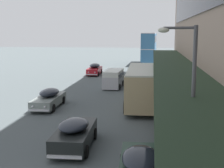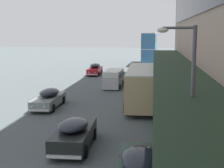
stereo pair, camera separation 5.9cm
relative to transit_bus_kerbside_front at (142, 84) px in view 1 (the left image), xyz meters
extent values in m
cube|color=#203321|center=(2.52, -16.94, 1.68)|extent=(3.20, 72.00, 0.24)
cube|color=tan|center=(0.00, 0.00, -0.12)|extent=(2.66, 9.47, 2.68)
cube|color=black|center=(0.00, 0.00, 0.20)|extent=(2.68, 8.72, 1.18)
cube|color=silver|center=(0.00, 0.00, 1.27)|extent=(2.56, 9.47, 0.12)
cube|color=black|center=(-0.12, 4.74, 0.97)|extent=(1.21, 0.09, 0.36)
cylinder|color=black|center=(-1.29, 3.16, -1.31)|extent=(0.28, 1.01, 1.00)
cylinder|color=black|center=(1.13, 3.23, -1.31)|extent=(0.28, 1.01, 1.00)
cylinder|color=black|center=(-1.13, -2.95, -1.31)|extent=(0.28, 1.01, 1.00)
cylinder|color=black|center=(1.28, -2.89, -1.31)|extent=(0.28, 1.01, 1.00)
cube|color=#326493|center=(0.12, 34.94, -0.09)|extent=(2.84, 11.41, 2.73)
cube|color=black|center=(0.12, 34.94, 0.24)|extent=(2.85, 10.51, 1.20)
cube|color=silver|center=(0.12, 34.94, 1.33)|extent=(2.74, 11.41, 0.12)
cube|color=#326493|center=(0.12, 34.94, 2.74)|extent=(2.84, 11.41, 2.73)
cube|color=black|center=(0.12, 34.94, 3.07)|extent=(2.85, 10.51, 1.20)
cube|color=silver|center=(0.12, 34.94, 4.16)|extent=(2.74, 11.41, 0.12)
cube|color=black|center=(0.32, 40.64, 3.86)|extent=(1.22, 0.10, 0.36)
cylinder|color=black|center=(-0.96, 38.83, -1.31)|extent=(0.29, 1.01, 1.00)
cylinder|color=black|center=(1.48, 38.75, -1.31)|extent=(0.29, 1.01, 1.00)
cylinder|color=black|center=(-1.22, 31.47, -1.31)|extent=(0.29, 1.01, 1.00)
cylinder|color=black|center=(1.22, 31.39, -1.31)|extent=(0.29, 1.01, 1.00)
cylinder|color=black|center=(-1.13, 34.13, -1.31)|extent=(0.29, 1.01, 1.00)
cylinder|color=black|center=(1.31, 34.05, -1.31)|extent=(0.29, 1.01, 1.00)
cube|color=#B0141F|center=(-7.51, 18.47, -1.18)|extent=(1.74, 4.82, 0.80)
ellipsoid|color=#1E232D|center=(-7.51, 18.71, -0.48)|extent=(1.49, 2.66, 0.65)
cube|color=silver|center=(-7.45, 16.03, -1.44)|extent=(1.54, 0.16, 0.14)
cube|color=silver|center=(-7.57, 20.91, -1.44)|extent=(1.54, 0.16, 0.14)
sphere|color=silver|center=(-7.00, 16.07, -1.13)|extent=(0.18, 0.18, 0.18)
sphere|color=silver|center=(-7.89, 16.05, -1.13)|extent=(0.18, 0.18, 0.18)
cylinder|color=black|center=(-6.66, 17.00, -1.49)|extent=(0.16, 0.64, 0.64)
cylinder|color=black|center=(-8.28, 16.96, -1.49)|extent=(0.16, 0.64, 0.64)
cylinder|color=black|center=(-6.73, 19.97, -1.49)|extent=(0.16, 0.64, 0.64)
cylinder|color=black|center=(-8.35, 19.93, -1.49)|extent=(0.16, 0.64, 0.64)
cube|color=gray|center=(-7.52, -1.80, -1.23)|extent=(1.77, 4.81, 0.71)
ellipsoid|color=#1E232D|center=(-7.52, -1.56, -0.60)|extent=(1.53, 2.66, 0.62)
cube|color=silver|center=(-7.46, -4.24, -1.44)|extent=(1.59, 0.15, 0.14)
cube|color=silver|center=(-7.57, 0.64, -1.44)|extent=(1.59, 0.15, 0.14)
sphere|color=silver|center=(-7.00, -4.20, -1.18)|extent=(0.18, 0.18, 0.18)
sphere|color=silver|center=(-7.93, -4.22, -1.18)|extent=(0.18, 0.18, 0.18)
cylinder|color=black|center=(-6.65, -3.26, -1.49)|extent=(0.15, 0.64, 0.64)
cylinder|color=black|center=(-8.32, -3.30, -1.49)|extent=(0.15, 0.64, 0.64)
cylinder|color=black|center=(-6.71, -0.30, -1.49)|extent=(0.15, 0.64, 0.64)
cylinder|color=black|center=(-8.38, -0.34, -1.49)|extent=(0.15, 0.64, 0.64)
cube|color=black|center=(-3.18, -10.31, -1.16)|extent=(1.88, 4.45, 0.85)
ellipsoid|color=#1E232D|center=(-3.18, -10.52, -0.50)|extent=(1.61, 2.46, 0.53)
cube|color=silver|center=(-3.25, -8.06, -1.44)|extent=(1.66, 0.17, 0.14)
cube|color=silver|center=(-3.11, -12.55, -1.44)|extent=(1.66, 0.17, 0.14)
sphere|color=silver|center=(-3.73, -8.10, -1.11)|extent=(0.18, 0.18, 0.18)
sphere|color=silver|center=(-2.77, -8.07, -1.11)|extent=(0.18, 0.18, 0.18)
cylinder|color=black|center=(-4.10, -8.97, -1.49)|extent=(0.16, 0.64, 0.64)
cylinder|color=black|center=(-2.35, -8.92, -1.49)|extent=(0.16, 0.64, 0.64)
cylinder|color=black|center=(-4.01, -11.69, -1.49)|extent=(0.16, 0.64, 0.64)
cylinder|color=black|center=(-2.27, -11.64, -1.49)|extent=(0.16, 0.64, 0.64)
ellipsoid|color=#1E232D|center=(0.47, -14.21, -0.59)|extent=(1.59, 2.57, 0.58)
cube|color=silver|center=(0.37, -11.65, -1.44)|extent=(1.62, 0.18, 0.14)
sphere|color=silver|center=(-0.10, -11.70, -1.17)|extent=(0.18, 0.18, 0.18)
sphere|color=silver|center=(0.83, -11.66, -1.17)|extent=(0.18, 0.18, 0.18)
cylinder|color=black|center=(-0.45, -12.60, -1.49)|extent=(0.16, 0.64, 0.64)
cylinder|color=black|center=(1.25, -12.53, -1.49)|extent=(0.16, 0.64, 0.64)
cube|color=#B8B7BE|center=(-3.44, 8.20, -1.05)|extent=(1.92, 4.37, 1.29)
cube|color=silver|center=(-3.44, 8.20, -0.26)|extent=(1.89, 4.28, 0.83)
cube|color=black|center=(-3.44, 8.20, -0.35)|extent=(1.95, 3.94, 0.41)
ellipsoid|color=#B8B7BE|center=(-3.36, 10.30, -0.91)|extent=(1.63, 0.67, 1.11)
cylinder|color=black|center=(-4.27, 9.48, -1.49)|extent=(0.19, 0.65, 0.64)
cylinder|color=black|center=(-2.52, 9.41, -1.49)|extent=(0.19, 0.65, 0.64)
cylinder|color=black|center=(-4.37, 6.99, -1.49)|extent=(0.19, 0.65, 0.64)
cylinder|color=black|center=(-2.62, 6.92, -1.49)|extent=(0.19, 0.65, 0.64)
cylinder|color=#4C4C51|center=(2.42, -13.72, 1.43)|extent=(0.16, 0.16, 6.17)
cylinder|color=#4C4C51|center=(1.82, -13.72, 4.42)|extent=(1.20, 0.10, 0.10)
ellipsoid|color=silver|center=(1.22, -13.72, 4.34)|extent=(0.44, 0.28, 0.20)
camera|label=1|loc=(0.83, -25.80, 4.24)|focal=50.00mm
camera|label=2|loc=(0.89, -25.80, 4.24)|focal=50.00mm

